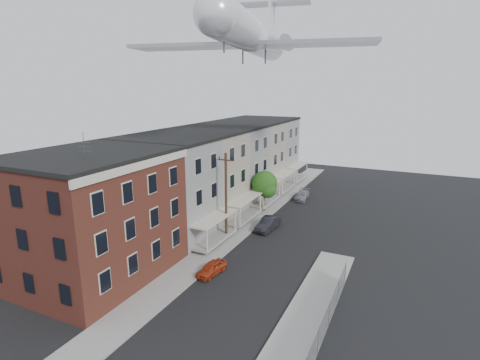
% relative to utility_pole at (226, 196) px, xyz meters
% --- Properties ---
extents(sidewalk_left, '(3.00, 62.00, 0.12)m').
position_rel_utility_pole_xyz_m(sidewalk_left, '(0.10, 6.00, -4.61)').
color(sidewalk_left, gray).
rests_on(sidewalk_left, ground).
extents(sidewalk_right, '(3.00, 26.00, 0.12)m').
position_rel_utility_pole_xyz_m(sidewalk_right, '(11.10, -12.00, -4.61)').
color(sidewalk_right, gray).
rests_on(sidewalk_right, ground).
extents(curb_left, '(0.15, 62.00, 0.14)m').
position_rel_utility_pole_xyz_m(curb_left, '(1.55, 6.00, -4.60)').
color(curb_left, gray).
rests_on(curb_left, ground).
extents(curb_right, '(0.15, 26.00, 0.14)m').
position_rel_utility_pole_xyz_m(curb_right, '(9.65, -12.00, -4.60)').
color(curb_right, gray).
rests_on(curb_right, ground).
extents(corner_building, '(10.31, 12.30, 12.15)m').
position_rel_utility_pole_xyz_m(corner_building, '(-6.40, -11.00, 0.49)').
color(corner_building, '#341310').
rests_on(corner_building, ground).
extents(row_house_a, '(11.98, 7.00, 10.30)m').
position_rel_utility_pole_xyz_m(row_house_a, '(-6.36, -1.50, 0.45)').
color(row_house_a, '#61605E').
rests_on(row_house_a, ground).
extents(row_house_b, '(11.98, 7.00, 10.30)m').
position_rel_utility_pole_xyz_m(row_house_b, '(-6.36, 5.50, 0.45)').
color(row_house_b, slate).
rests_on(row_house_b, ground).
extents(row_house_c, '(11.98, 7.00, 10.30)m').
position_rel_utility_pole_xyz_m(row_house_c, '(-6.36, 12.50, 0.45)').
color(row_house_c, '#61605E').
rests_on(row_house_c, ground).
extents(row_house_d, '(11.98, 7.00, 10.30)m').
position_rel_utility_pole_xyz_m(row_house_d, '(-6.36, 19.50, 0.45)').
color(row_house_d, slate).
rests_on(row_house_d, ground).
extents(row_house_e, '(11.98, 7.00, 10.30)m').
position_rel_utility_pole_xyz_m(row_house_e, '(-6.36, 26.50, 0.45)').
color(row_house_e, '#61605E').
rests_on(row_house_e, ground).
extents(chainlink_fence, '(0.06, 18.06, 1.90)m').
position_rel_utility_pole_xyz_m(chainlink_fence, '(12.60, -13.00, -3.68)').
color(chainlink_fence, gray).
rests_on(chainlink_fence, ground).
extents(utility_pole, '(1.80, 0.26, 9.00)m').
position_rel_utility_pole_xyz_m(utility_pole, '(0.00, 0.00, 0.00)').
color(utility_pole, black).
rests_on(utility_pole, ground).
extents(street_tree, '(3.22, 3.20, 5.20)m').
position_rel_utility_pole_xyz_m(street_tree, '(0.33, 9.92, -1.22)').
color(street_tree, black).
rests_on(street_tree, ground).
extents(car_near, '(1.69, 3.31, 1.08)m').
position_rel_utility_pole_xyz_m(car_near, '(2.22, -7.07, -4.14)').
color(car_near, '#AA3316').
rests_on(car_near, ground).
extents(car_mid, '(1.69, 4.18, 1.35)m').
position_rel_utility_pole_xyz_m(car_mid, '(2.87, 4.39, -4.00)').
color(car_mid, black).
rests_on(car_mid, ground).
extents(car_far, '(1.92, 4.13, 1.17)m').
position_rel_utility_pole_xyz_m(car_far, '(3.09, 17.03, -4.09)').
color(car_far, slate).
rests_on(car_far, ground).
extents(airplane, '(24.42, 27.90, 8.02)m').
position_rel_utility_pole_xyz_m(airplane, '(0.47, 5.49, 15.53)').
color(airplane, silver).
rests_on(airplane, ground).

